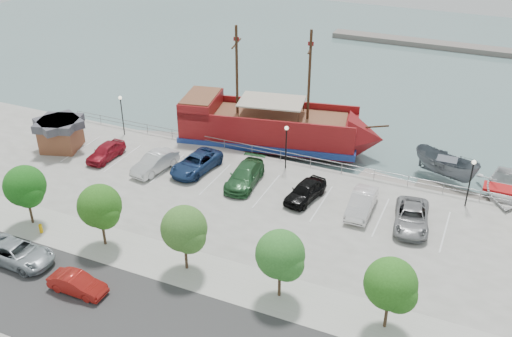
% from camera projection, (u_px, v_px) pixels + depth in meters
% --- Properties ---
extents(ground, '(160.00, 160.00, 0.00)m').
position_uv_depth(ground, '(257.00, 212.00, 48.25)').
color(ground, slate).
extents(street, '(100.00, 8.00, 0.04)m').
position_uv_depth(street, '(152.00, 329.00, 34.94)').
color(street, '#353535').
rests_on(street, land_slab).
extents(sidewalk, '(100.00, 4.00, 0.05)m').
position_uv_depth(sidewalk, '(199.00, 272.00, 39.74)').
color(sidewalk, '#A6A69A').
rests_on(sidewalk, land_slab).
extents(seawall_railing, '(50.00, 0.06, 1.00)m').
position_uv_depth(seawall_railing, '(291.00, 157.00, 53.76)').
color(seawall_railing, gray).
rests_on(seawall_railing, land_slab).
extents(far_shore, '(40.00, 3.00, 0.80)m').
position_uv_depth(far_shore, '(459.00, 47.00, 88.56)').
color(far_shore, '#6F655C').
rests_on(far_shore, ground).
extents(pirate_ship, '(21.08, 9.44, 13.08)m').
position_uv_depth(pirate_ship, '(284.00, 130.00, 57.60)').
color(pirate_ship, maroon).
rests_on(pirate_ship, ground).
extents(patrol_boat, '(6.96, 5.03, 2.53)m').
position_uv_depth(patrol_boat, '(446.00, 168.00, 52.39)').
color(patrol_boat, slate).
rests_on(patrol_boat, ground).
extents(speedboat, '(5.76, 7.96, 1.63)m').
position_uv_depth(speedboat, '(507.00, 193.00, 49.42)').
color(speedboat, silver).
rests_on(speedboat, ground).
extents(dock_west, '(7.07, 3.79, 0.39)m').
position_uv_depth(dock_west, '(168.00, 137.00, 60.67)').
color(dock_west, gray).
rests_on(dock_west, ground).
extents(dock_mid, '(6.48, 3.05, 0.36)m').
position_uv_depth(dock_mid, '(392.00, 183.00, 52.17)').
color(dock_mid, gray).
rests_on(dock_mid, ground).
extents(dock_east, '(7.71, 2.90, 0.43)m').
position_uv_depth(dock_east, '(458.00, 196.00, 50.10)').
color(dock_east, '#686259').
rests_on(dock_east, ground).
extents(shed, '(4.71, 4.71, 3.10)m').
position_uv_depth(shed, '(60.00, 133.00, 55.78)').
color(shed, brown).
rests_on(shed, land_slab).
extents(street_van, '(5.57, 2.59, 1.54)m').
position_uv_depth(street_van, '(17.00, 253.00, 40.40)').
color(street_van, '#96A0A5').
rests_on(street_van, street).
extents(street_sedan, '(4.09, 1.46, 1.34)m').
position_uv_depth(street_sedan, '(77.00, 284.00, 37.62)').
color(street_sedan, '#A01A14').
rests_on(street_sedan, street).
extents(fire_hydrant, '(0.29, 0.29, 0.82)m').
position_uv_depth(fire_hydrant, '(41.00, 228.00, 43.66)').
color(fire_hydrant, '#F0B008').
rests_on(fire_hydrant, sidewalk).
extents(lamp_post_left, '(0.36, 0.36, 4.28)m').
position_uv_depth(lamp_post_left, '(121.00, 108.00, 57.96)').
color(lamp_post_left, black).
rests_on(lamp_post_left, land_slab).
extents(lamp_post_mid, '(0.36, 0.36, 4.28)m').
position_uv_depth(lamp_post_mid, '(286.00, 140.00, 51.56)').
color(lamp_post_mid, black).
rests_on(lamp_post_mid, land_slab).
extents(lamp_post_right, '(0.36, 0.36, 4.28)m').
position_uv_depth(lamp_post_right, '(471.00, 175.00, 45.87)').
color(lamp_post_right, black).
rests_on(lamp_post_right, land_slab).
extents(tree_b, '(3.30, 3.20, 5.00)m').
position_uv_depth(tree_b, '(26.00, 188.00, 43.39)').
color(tree_b, '#473321').
rests_on(tree_b, sidewalk).
extents(tree_c, '(3.30, 3.20, 5.00)m').
position_uv_depth(tree_c, '(101.00, 208.00, 40.90)').
color(tree_c, '#473321').
rests_on(tree_c, sidewalk).
extents(tree_d, '(3.30, 3.20, 5.00)m').
position_uv_depth(tree_d, '(185.00, 231.00, 38.41)').
color(tree_d, '#473321').
rests_on(tree_d, sidewalk).
extents(tree_e, '(3.30, 3.20, 5.00)m').
position_uv_depth(tree_e, '(282.00, 257.00, 35.92)').
color(tree_e, '#473321').
rests_on(tree_e, sidewalk).
extents(tree_f, '(3.30, 3.20, 5.00)m').
position_uv_depth(tree_f, '(393.00, 286.00, 33.43)').
color(tree_f, '#473321').
rests_on(tree_f, sidewalk).
extents(parked_car_a, '(1.88, 4.53, 1.53)m').
position_uv_depth(parked_car_a, '(106.00, 151.00, 54.30)').
color(parked_car_a, maroon).
rests_on(parked_car_a, land_slab).
extents(parked_car_b, '(2.53, 5.25, 1.66)m').
position_uv_depth(parked_car_b, '(155.00, 162.00, 52.20)').
color(parked_car_b, silver).
rests_on(parked_car_b, land_slab).
extents(parked_car_c, '(3.33, 5.99, 1.58)m').
position_uv_depth(parked_car_c, '(196.00, 163.00, 52.18)').
color(parked_car_c, navy).
rests_on(parked_car_c, land_slab).
extents(parked_car_d, '(2.80, 5.90, 1.66)m').
position_uv_depth(parked_car_d, '(245.00, 175.00, 50.08)').
color(parked_car_d, '#26582E').
rests_on(parked_car_d, land_slab).
extents(parked_car_e, '(2.81, 5.04, 1.62)m').
position_uv_depth(parked_car_e, '(305.00, 191.00, 47.80)').
color(parked_car_e, black).
rests_on(parked_car_e, land_slab).
extents(parked_car_f, '(1.90, 5.10, 1.67)m').
position_uv_depth(parked_car_f, '(362.00, 203.00, 46.08)').
color(parked_car_f, white).
rests_on(parked_car_f, land_slab).
extents(parked_car_g, '(3.40, 5.93, 1.56)m').
position_uv_depth(parked_car_g, '(412.00, 217.00, 44.35)').
color(parked_car_g, gray).
rests_on(parked_car_g, land_slab).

